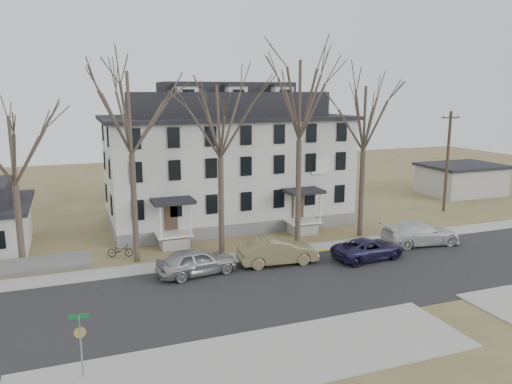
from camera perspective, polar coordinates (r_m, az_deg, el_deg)
name	(u,v)px	position (r m, az deg, el deg)	size (l,w,h in m)	color
ground	(355,292)	(29.75, 11.23, -11.14)	(120.00, 120.00, 0.00)	olive
main_road	(337,280)	(31.33, 9.28, -9.88)	(120.00, 10.00, 0.04)	#27272A
far_sidewalk	(295,251)	(36.33, 4.53, -6.73)	(120.00, 2.00, 0.08)	#A09F97
near_sidewalk_left	(255,361)	(22.47, -0.08, -18.80)	(20.00, 5.00, 0.08)	#A09F97
yellow_curb	(362,247)	(37.92, 12.01, -6.17)	(14.00, 0.25, 0.06)	gold
boarding_house	(227,161)	(43.48, -3.36, 3.60)	(20.80, 12.36, 12.05)	slate
distant_building	(461,179)	(60.20, 22.39, 1.38)	(8.50, 6.50, 3.35)	#A09F97
tree_far_left	(129,107)	(33.20, -14.27, 9.43)	(8.40, 8.40, 13.72)	#473B31
tree_mid_left	(220,117)	(34.44, -4.14, 8.58)	(7.80, 7.80, 12.74)	#473B31
tree_center	(300,94)	(36.57, 5.04, 11.05)	(9.00, 9.00, 14.70)	#473B31
tree_mid_right	(365,114)	(39.30, 12.33, 8.70)	(7.80, 7.80, 12.74)	#473B31
tree_bungalow	(11,146)	(33.27, -26.17, 4.77)	(6.60, 6.60, 10.78)	#473B31
utility_pole_far	(447,160)	(50.34, 21.03, 3.38)	(2.00, 0.28, 9.50)	#3D3023
car_silver	(197,262)	(31.64, -6.79, -7.94)	(2.02, 5.02, 1.71)	#A5A5A5
car_tan	(278,252)	(33.31, 2.48, -6.83)	(1.85, 5.30, 1.75)	olive
car_navy	(368,249)	(35.15, 12.71, -6.41)	(2.34, 5.07, 1.41)	#211E3F
car_white	(420,234)	(39.38, 18.28, -4.54)	(2.40, 5.91, 1.72)	silver
bicycle_left	(120,251)	(36.00, -15.25, -6.52)	(0.61, 1.74, 0.91)	black
street_sign	(80,337)	(21.64, -19.45, -15.32)	(0.79, 0.79, 2.76)	gray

